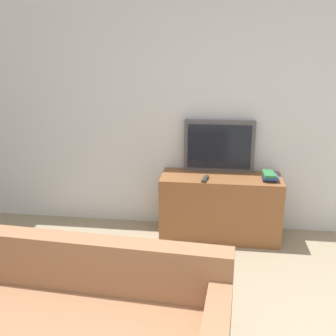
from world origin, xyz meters
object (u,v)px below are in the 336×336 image
television (219,146)px  tv_stand (220,207)px  book_stack (269,176)px  remote_on_stand (205,179)px

television → tv_stand: bearing=-80.6°
television → book_stack: 0.61m
tv_stand → remote_on_stand: 0.41m
tv_stand → television: bearing=99.4°
remote_on_stand → television: bearing=70.1°
tv_stand → television: size_ratio=1.67×
tv_stand → remote_on_stand: remote_on_stand is taller
book_stack → tv_stand: bearing=172.7°
television → book_stack: bearing=-27.1°
book_stack → television: bearing=152.9°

